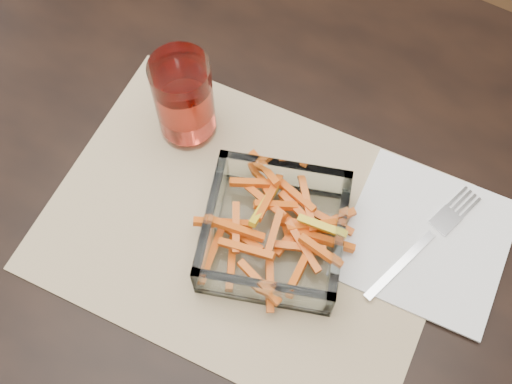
# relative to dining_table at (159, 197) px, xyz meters

# --- Properties ---
(dining_table) EXTENTS (1.60, 0.90, 0.75)m
(dining_table) POSITION_rel_dining_table_xyz_m (0.00, 0.00, 0.00)
(dining_table) COLOR black
(dining_table) RESTS_ON ground
(placemat) EXTENTS (0.47, 0.36, 0.00)m
(placemat) POSITION_rel_dining_table_xyz_m (0.14, -0.01, 0.09)
(placemat) COLOR tan
(placemat) RESTS_ON dining_table
(glass_bowl) EXTENTS (0.19, 0.19, 0.06)m
(glass_bowl) POSITION_rel_dining_table_xyz_m (0.18, -0.01, 0.12)
(glass_bowl) COLOR white
(glass_bowl) RESTS_ON placemat
(tumbler) EXTENTS (0.07, 0.07, 0.12)m
(tumbler) POSITION_rel_dining_table_xyz_m (0.01, 0.07, 0.15)
(tumbler) COLOR white
(tumbler) RESTS_ON placemat
(napkin) EXTENTS (0.19, 0.19, 0.00)m
(napkin) POSITION_rel_dining_table_xyz_m (0.33, 0.08, 0.09)
(napkin) COLOR white
(napkin) RESTS_ON placemat
(fork) EXTENTS (0.07, 0.18, 0.00)m
(fork) POSITION_rel_dining_table_xyz_m (0.33, 0.07, 0.10)
(fork) COLOR silver
(fork) RESTS_ON napkin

